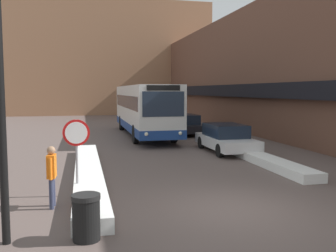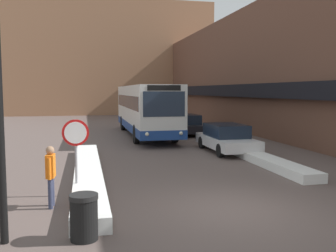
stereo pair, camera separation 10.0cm
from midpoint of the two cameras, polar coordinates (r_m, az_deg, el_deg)
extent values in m
plane|color=brown|center=(9.98, 9.82, -12.41)|extent=(160.00, 160.00, 0.00)
cube|color=brown|center=(35.53, 9.82, 7.64)|extent=(5.00, 60.00, 8.96)
cube|color=black|center=(34.54, 5.55, 5.38)|extent=(0.50, 60.00, 0.90)
cube|color=#996B4C|center=(51.40, -8.94, 10.01)|extent=(26.00, 8.00, 14.48)
cube|color=silver|center=(13.50, -12.27, -6.92)|extent=(0.90, 10.96, 0.37)
cube|color=silver|center=(16.49, 13.64, -4.77)|extent=(0.90, 7.88, 0.34)
cube|color=silver|center=(25.36, -3.80, 2.85)|extent=(2.51, 12.37, 2.90)
cube|color=navy|center=(25.44, -3.78, 0.16)|extent=(2.53, 12.39, 0.51)
cube|color=#192333|center=(25.35, -3.80, 3.77)|extent=(2.53, 11.38, 0.80)
cube|color=#192333|center=(19.26, -0.85, 3.36)|extent=(2.20, 0.03, 1.30)
cube|color=black|center=(19.25, -0.85, 5.84)|extent=(1.75, 0.03, 0.28)
sphere|color=#F2EAC6|center=(19.20, -3.47, -1.25)|extent=(0.20, 0.20, 0.20)
sphere|color=#F2EAC6|center=(19.58, 1.75, -1.11)|extent=(0.20, 0.20, 0.20)
cylinder|color=black|center=(21.52, -5.12, -1.26)|extent=(0.28, 1.11, 1.11)
cylinder|color=black|center=(21.95, 0.75, -1.11)|extent=(0.28, 1.11, 1.11)
cylinder|color=black|center=(29.10, -7.19, 0.45)|extent=(0.28, 1.11, 1.11)
cylinder|color=black|center=(29.41, -2.80, 0.54)|extent=(0.28, 1.11, 1.11)
cube|color=silver|center=(18.85, 8.69, -2.39)|extent=(1.87, 4.43, 0.51)
cube|color=#192333|center=(18.88, 8.59, -0.65)|extent=(1.65, 2.43, 0.62)
cylinder|color=black|center=(17.98, 12.84, -3.46)|extent=(0.20, 0.63, 0.63)
cylinder|color=black|center=(17.30, 7.72, -3.71)|extent=(0.20, 0.63, 0.63)
cylinder|color=black|center=(20.45, 9.49, -2.34)|extent=(0.20, 0.63, 0.63)
cylinder|color=black|center=(19.87, 4.92, -2.51)|extent=(0.20, 0.63, 0.63)
cube|color=black|center=(26.06, 2.47, -0.16)|extent=(1.88, 4.28, 0.50)
cube|color=#192333|center=(26.12, 2.41, 1.09)|extent=(1.65, 2.35, 0.63)
cylinder|color=black|center=(25.07, 5.17, -0.82)|extent=(0.20, 0.67, 0.67)
cylinder|color=black|center=(24.59, 1.36, -0.92)|extent=(0.20, 0.67, 0.67)
cylinder|color=black|center=(27.59, 3.46, -0.24)|extent=(0.20, 0.67, 0.67)
cylinder|color=black|center=(27.15, -0.03, -0.32)|extent=(0.20, 0.67, 0.67)
cube|color=#38383D|center=(31.33, -0.19, 0.80)|extent=(1.89, 4.21, 0.54)
cube|color=#192333|center=(31.39, -0.23, 1.90)|extent=(1.66, 2.31, 0.65)
cylinder|color=black|center=(30.30, 1.95, 0.24)|extent=(0.20, 0.64, 0.64)
cylinder|color=black|center=(29.90, -1.25, 0.18)|extent=(0.20, 0.64, 0.64)
cylinder|color=black|center=(32.81, 0.78, 0.64)|extent=(0.20, 0.64, 0.64)
cylinder|color=black|center=(32.45, -2.19, 0.58)|extent=(0.20, 0.64, 0.64)
cylinder|color=gray|center=(11.09, -13.97, -4.76)|extent=(0.07, 0.07, 2.23)
cylinder|color=red|center=(10.96, -14.06, -1.01)|extent=(0.76, 0.03, 0.76)
cylinder|color=white|center=(10.95, -14.06, -1.02)|extent=(0.62, 0.01, 0.62)
cylinder|color=#333851|center=(10.21, -17.60, -9.84)|extent=(0.12, 0.12, 0.80)
cylinder|color=#333851|center=(10.48, -17.37, -9.44)|extent=(0.12, 0.12, 0.80)
cube|color=orange|center=(10.19, -17.60, -5.84)|extent=(0.23, 0.45, 0.60)
sphere|color=#9E7556|center=(10.12, -17.66, -3.57)|extent=(0.22, 0.22, 0.22)
cylinder|color=orange|center=(9.98, -17.78, -6.25)|extent=(0.09, 0.09, 0.57)
cylinder|color=orange|center=(10.40, -17.41, -5.77)|extent=(0.09, 0.09, 0.57)
cylinder|color=black|center=(8.01, -12.71, -13.76)|extent=(0.56, 0.56, 0.85)
cylinder|color=black|center=(7.87, -12.78, -10.49)|extent=(0.59, 0.59, 0.10)
camera|label=1|loc=(0.05, -90.20, -0.02)|focal=40.00mm
camera|label=2|loc=(0.05, 89.80, 0.02)|focal=40.00mm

